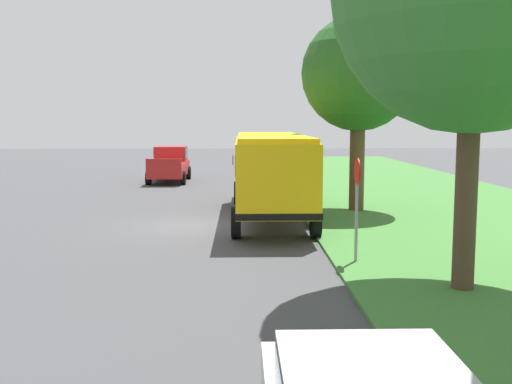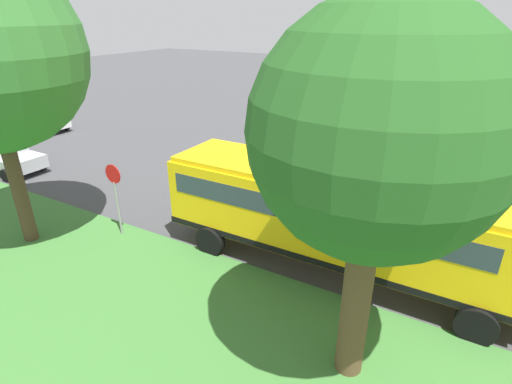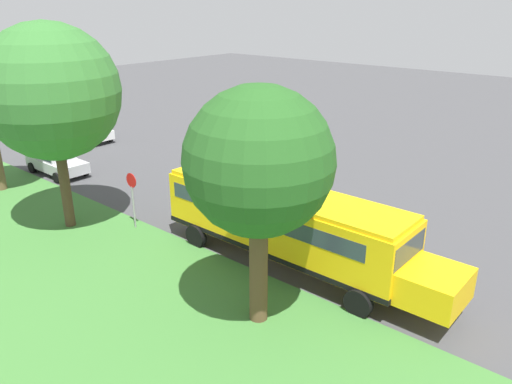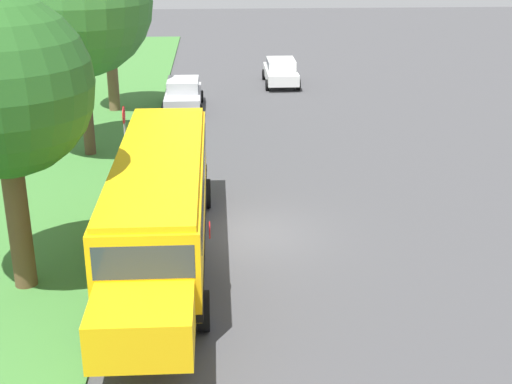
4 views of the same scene
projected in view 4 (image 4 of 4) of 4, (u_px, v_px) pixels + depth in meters
name	position (u px, v px, depth m)	size (l,w,h in m)	color
ground_plane	(253.00, 233.00, 22.68)	(120.00, 120.00, 0.00)	#424244
school_bus	(160.00, 198.00, 20.29)	(2.84, 12.42, 3.16)	yellow
car_silver_nearest	(183.00, 93.00, 37.09)	(2.02, 4.40, 1.56)	#B7B7BC
car_white_middle	(281.00, 70.00, 42.48)	(2.02, 4.40, 1.56)	silver
oak_tree_roadside_mid	(79.00, 1.00, 27.73)	(5.89, 5.89, 9.27)	#4C3826
oak_tree_far_end	(105.00, 4.00, 34.96)	(4.31, 4.31, 7.46)	brown
stop_sign	(125.00, 132.00, 27.21)	(0.08, 0.68, 2.74)	gray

